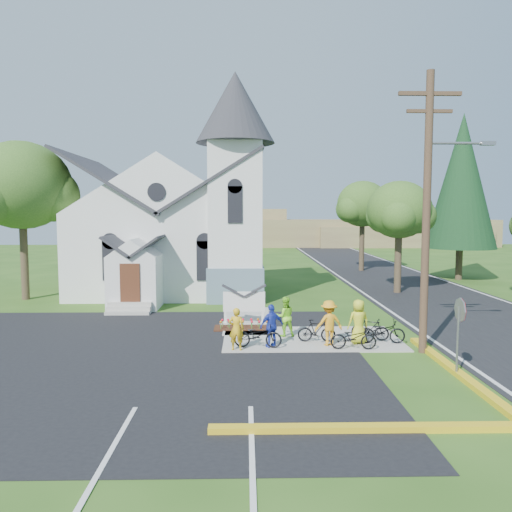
{
  "coord_description": "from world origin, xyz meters",
  "views": [
    {
      "loc": [
        -1.13,
        -19.12,
        5.08
      ],
      "look_at": [
        -0.62,
        5.0,
        2.97
      ],
      "focal_mm": 35.0,
      "sensor_mm": 36.0,
      "label": 1
    }
  ],
  "objects_px": {
    "utility_pole": "(429,203)",
    "bike_1": "(317,331)",
    "bike_2": "(353,337)",
    "cyclist_1": "(285,317)",
    "bike_4": "(382,331)",
    "bike_3": "(370,329)",
    "bike_0": "(258,335)",
    "cyclist_2": "(272,326)",
    "stop_sign": "(459,320)",
    "cyclist_3": "(329,323)",
    "church_sign": "(244,302)",
    "cyclist_0": "(236,329)",
    "cyclist_4": "(359,321)"
  },
  "relations": [
    {
      "from": "cyclist_4",
      "to": "bike_4",
      "type": "distance_m",
      "value": 1.0
    },
    {
      "from": "cyclist_2",
      "to": "bike_2",
      "type": "xyz_separation_m",
      "value": [
        2.99,
        -0.36,
        -0.37
      ]
    },
    {
      "from": "utility_pole",
      "to": "bike_1",
      "type": "bearing_deg",
      "value": 159.67
    },
    {
      "from": "utility_pole",
      "to": "cyclist_1",
      "type": "height_order",
      "value": "utility_pole"
    },
    {
      "from": "bike_0",
      "to": "cyclist_2",
      "type": "xyz_separation_m",
      "value": [
        0.52,
        0.06,
        0.34
      ]
    },
    {
      "from": "utility_pole",
      "to": "bike_2",
      "type": "distance_m",
      "value": 5.53
    },
    {
      "from": "bike_4",
      "to": "bike_1",
      "type": "bearing_deg",
      "value": 88.98
    },
    {
      "from": "cyclist_4",
      "to": "church_sign",
      "type": "bearing_deg",
      "value": -50.29
    },
    {
      "from": "bike_0",
      "to": "cyclist_2",
      "type": "distance_m",
      "value": 0.62
    },
    {
      "from": "utility_pole",
      "to": "cyclist_0",
      "type": "relative_size",
      "value": 6.38
    },
    {
      "from": "church_sign",
      "to": "bike_2",
      "type": "xyz_separation_m",
      "value": [
        4.04,
        -4.4,
        -0.54
      ]
    },
    {
      "from": "bike_2",
      "to": "cyclist_3",
      "type": "bearing_deg",
      "value": 57.87
    },
    {
      "from": "stop_sign",
      "to": "bike_4",
      "type": "relative_size",
      "value": 1.41
    },
    {
      "from": "church_sign",
      "to": "stop_sign",
      "type": "xyz_separation_m",
      "value": [
        6.63,
        -7.4,
        0.75
      ]
    },
    {
      "from": "bike_3",
      "to": "bike_4",
      "type": "distance_m",
      "value": 0.61
    },
    {
      "from": "utility_pole",
      "to": "bike_1",
      "type": "relative_size",
      "value": 6.8
    },
    {
      "from": "cyclist_1",
      "to": "bike_3",
      "type": "bearing_deg",
      "value": 158.96
    },
    {
      "from": "bike_1",
      "to": "bike_3",
      "type": "relative_size",
      "value": 1.0
    },
    {
      "from": "bike_4",
      "to": "cyclist_4",
      "type": "bearing_deg",
      "value": 95.46
    },
    {
      "from": "cyclist_3",
      "to": "bike_4",
      "type": "relative_size",
      "value": 0.98
    },
    {
      "from": "bike_1",
      "to": "bike_4",
      "type": "relative_size",
      "value": 0.84
    },
    {
      "from": "church_sign",
      "to": "bike_2",
      "type": "height_order",
      "value": "church_sign"
    },
    {
      "from": "cyclist_0",
      "to": "bike_3",
      "type": "bearing_deg",
      "value": -160.09
    },
    {
      "from": "cyclist_2",
      "to": "bike_3",
      "type": "bearing_deg",
      "value": 170.34
    },
    {
      "from": "bike_0",
      "to": "bike_4",
      "type": "relative_size",
      "value": 1.02
    },
    {
      "from": "cyclist_0",
      "to": "cyclist_4",
      "type": "height_order",
      "value": "cyclist_4"
    },
    {
      "from": "cyclist_1",
      "to": "cyclist_2",
      "type": "height_order",
      "value": "cyclist_2"
    },
    {
      "from": "bike_1",
      "to": "cyclist_3",
      "type": "distance_m",
      "value": 0.76
    },
    {
      "from": "cyclist_3",
      "to": "cyclist_4",
      "type": "xyz_separation_m",
      "value": [
        1.18,
        0.24,
        -0.0
      ]
    },
    {
      "from": "cyclist_3",
      "to": "church_sign",
      "type": "bearing_deg",
      "value": -64.3
    },
    {
      "from": "cyclist_3",
      "to": "bike_3",
      "type": "bearing_deg",
      "value": -171.15
    },
    {
      "from": "bike_0",
      "to": "cyclist_1",
      "type": "height_order",
      "value": "cyclist_1"
    },
    {
      "from": "bike_0",
      "to": "cyclist_3",
      "type": "height_order",
      "value": "cyclist_3"
    },
    {
      "from": "cyclist_3",
      "to": "bike_0",
      "type": "bearing_deg",
      "value": -8.64
    },
    {
      "from": "cyclist_3",
      "to": "bike_4",
      "type": "xyz_separation_m",
      "value": [
        2.1,
        0.25,
        -0.4
      ]
    },
    {
      "from": "cyclist_0",
      "to": "cyclist_3",
      "type": "relative_size",
      "value": 0.91
    },
    {
      "from": "utility_pole",
      "to": "bike_0",
      "type": "distance_m",
      "value": 7.79
    },
    {
      "from": "bike_0",
      "to": "cyclist_1",
      "type": "relative_size",
      "value": 1.11
    },
    {
      "from": "stop_sign",
      "to": "bike_3",
      "type": "bearing_deg",
      "value": 110.73
    },
    {
      "from": "stop_sign",
      "to": "cyclist_3",
      "type": "bearing_deg",
      "value": 133.62
    },
    {
      "from": "bike_4",
      "to": "church_sign",
      "type": "bearing_deg",
      "value": 60.87
    },
    {
      "from": "stop_sign",
      "to": "bike_0",
      "type": "relative_size",
      "value": 1.38
    },
    {
      "from": "cyclist_0",
      "to": "bike_0",
      "type": "xyz_separation_m",
      "value": [
        0.79,
        0.31,
        -0.31
      ]
    },
    {
      "from": "church_sign",
      "to": "cyclist_2",
      "type": "bearing_deg",
      "value": -75.49
    },
    {
      "from": "bike_2",
      "to": "bike_0",
      "type": "bearing_deg",
      "value": 88.35
    },
    {
      "from": "utility_pole",
      "to": "bike_4",
      "type": "distance_m",
      "value": 5.17
    },
    {
      "from": "church_sign",
      "to": "bike_3",
      "type": "relative_size",
      "value": 1.49
    },
    {
      "from": "cyclist_4",
      "to": "cyclist_1",
      "type": "bearing_deg",
      "value": -34.99
    },
    {
      "from": "cyclist_3",
      "to": "bike_3",
      "type": "distance_m",
      "value": 1.97
    },
    {
      "from": "bike_1",
      "to": "bike_3",
      "type": "height_order",
      "value": "bike_3"
    }
  ]
}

